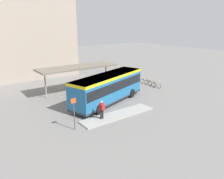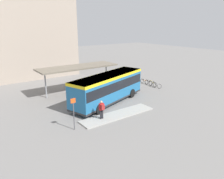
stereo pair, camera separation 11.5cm
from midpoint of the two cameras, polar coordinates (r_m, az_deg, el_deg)
ground_plane at (r=24.91m, az=-0.82°, el=-3.41°), size 120.00×120.00×0.00m
curb_island at (r=21.51m, az=1.67°, el=-6.61°), size 7.87×1.80×0.12m
city_bus at (r=24.33m, az=-0.82°, el=0.77°), size 10.54×5.58×3.24m
pedestrian_waiting at (r=20.12m, az=-2.54°, el=-5.01°), size 0.43×0.45×1.77m
bicycle_white at (r=31.11m, az=11.64°, el=1.05°), size 0.48×1.56×0.68m
bicycle_yellow at (r=31.75m, az=10.64°, el=1.50°), size 0.48×1.77×0.77m
bicycle_black at (r=32.38m, az=9.61°, el=1.79°), size 0.48×1.62×0.70m
bicycle_orange at (r=32.96m, az=8.51°, el=2.08°), size 0.48×1.54×0.67m
station_shelter at (r=28.54m, az=-8.77°, el=5.74°), size 10.36×3.32×3.36m
platform_sign at (r=18.41m, az=-9.80°, el=-5.97°), size 0.44×0.08×2.80m
station_building at (r=42.57m, az=-26.58°, el=13.17°), size 20.39×15.40×14.35m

